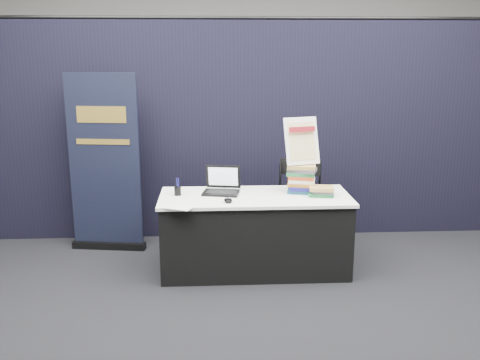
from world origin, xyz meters
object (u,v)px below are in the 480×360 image
display_table (255,233)px  info_sign (302,141)px  laptop (221,187)px  stacking_chair (302,203)px  book_stack_tall (301,179)px  book_stack_short (322,191)px  pullup_banner (105,174)px

display_table → info_sign: size_ratio=3.88×
laptop → stacking_chair: size_ratio=0.38×
laptop → book_stack_tall: (0.77, -0.02, 0.07)m
book_stack_short → info_sign: (-0.18, 0.18, 0.45)m
info_sign → stacking_chair: bearing=58.9°
book_stack_tall → info_sign: bearing=90.0°
book_stack_short → pullup_banner: bearing=161.7°
display_table → book_stack_short: bearing=-4.5°
book_stack_tall → display_table: bearing=-167.9°
book_stack_tall → stacking_chair: (0.07, 0.31, -0.34)m
laptop → pullup_banner: (-1.20, 0.55, 0.02)m
book_stack_tall → stacking_chair: 0.47m
book_stack_short → stacking_chair: (-0.11, 0.46, -0.25)m
display_table → book_stack_short: size_ratio=7.25×
stacking_chair → info_sign: bearing=-88.3°
display_table → book_stack_tall: (0.45, 0.10, 0.51)m
book_stack_short → book_stack_tall: bearing=140.3°
pullup_banner → display_table: bearing=-15.3°
laptop → stacking_chair: (0.85, 0.29, -0.26)m
laptop → info_sign: info_sign is taller
book_stack_tall → stacking_chair: size_ratio=0.29×
display_table → stacking_chair: (0.53, 0.41, 0.17)m
display_table → stacking_chair: size_ratio=1.83×
book_stack_tall → pullup_banner: (-1.98, 0.57, -0.06)m
book_stack_short → stacking_chair: 0.53m
info_sign → book_stack_tall: bearing=-106.8°
book_stack_tall → book_stack_short: book_stack_tall is taller
laptop → info_sign: 0.89m
book_stack_tall → info_sign: size_ratio=0.62×
laptop → book_stack_short: 0.97m
book_stack_short → info_sign: 0.51m
laptop → pullup_banner: size_ratio=0.20×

